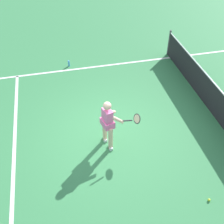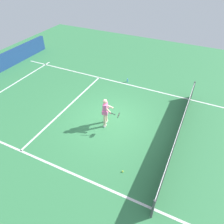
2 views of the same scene
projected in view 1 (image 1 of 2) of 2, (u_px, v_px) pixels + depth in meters
ground_plane at (107, 133)px, 8.52m from camera, size 25.96×25.96×0.00m
service_line_marking at (14, 148)px, 8.06m from camera, size 7.49×0.10×0.01m
sideline_left_marking at (87, 68)px, 11.26m from camera, size 0.10×17.97×0.01m
court_net at (217, 104)px, 8.78m from camera, size 8.17×0.08×1.08m
tennis_player at (109, 122)px, 7.64m from camera, size 0.67×1.06×1.55m
tennis_ball_near at (209, 200)px, 6.79m from camera, size 0.07×0.07×0.07m
water_bottle at (69, 63)px, 11.29m from camera, size 0.07×0.07×0.24m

